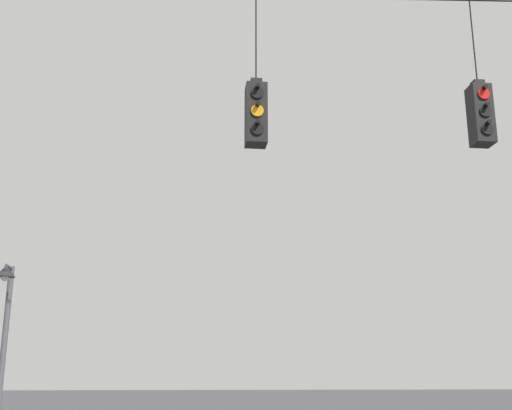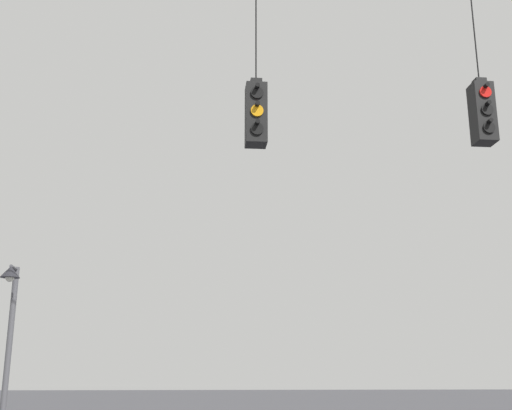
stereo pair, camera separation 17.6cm
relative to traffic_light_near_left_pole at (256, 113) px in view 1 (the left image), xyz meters
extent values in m
cylinder|color=black|center=(3.77, 0.01, 2.35)|extent=(2.57, 0.03, 0.17)
cube|color=black|center=(0.00, 0.01, -0.03)|extent=(0.34, 0.34, 1.03)
cube|color=black|center=(0.00, 0.01, 0.54)|extent=(0.19, 0.19, 0.10)
cylinder|color=black|center=(0.00, 0.01, 1.43)|extent=(0.02, 0.02, 1.70)
cylinder|color=black|center=(0.00, -0.18, 0.28)|extent=(0.20, 0.03, 0.20)
cylinder|color=black|center=(0.00, -0.22, 0.37)|extent=(0.07, 0.12, 0.07)
cylinder|color=orange|center=(0.00, -0.18, -0.03)|extent=(0.20, 0.03, 0.20)
cylinder|color=black|center=(0.00, -0.22, 0.06)|extent=(0.07, 0.12, 0.07)
cylinder|color=black|center=(0.00, -0.18, -0.34)|extent=(0.20, 0.03, 0.20)
cylinder|color=black|center=(0.00, -0.22, -0.25)|extent=(0.07, 0.12, 0.07)
cube|color=black|center=(3.81, 0.01, 0.15)|extent=(0.34, 0.34, 1.05)
cube|color=black|center=(3.81, 0.01, 0.73)|extent=(0.19, 0.19, 0.10)
cylinder|color=black|center=(3.81, 0.01, 1.56)|extent=(0.02, 0.02, 1.56)
cylinder|color=red|center=(3.81, -0.18, 0.47)|extent=(0.20, 0.03, 0.20)
cylinder|color=black|center=(3.81, -0.22, 0.56)|extent=(0.07, 0.12, 0.07)
cylinder|color=black|center=(3.81, -0.18, 0.15)|extent=(0.20, 0.03, 0.20)
cylinder|color=black|center=(3.81, -0.22, 0.24)|extent=(0.07, 0.12, 0.07)
cylinder|color=black|center=(3.81, -0.18, -0.16)|extent=(0.20, 0.03, 0.20)
cylinder|color=black|center=(3.81, -0.22, -0.07)|extent=(0.07, 0.12, 0.07)
cylinder|color=#515156|center=(-4.66, 4.28, -3.93)|extent=(0.12, 0.12, 4.14)
cylinder|color=#515156|center=(-4.66, 4.07, -1.91)|extent=(0.07, 0.43, 0.07)
cone|color=#232328|center=(-4.66, 3.85, -2.03)|extent=(0.39, 0.39, 0.24)
sphere|color=silver|center=(-4.66, 3.85, -2.15)|extent=(0.18, 0.18, 0.18)
camera|label=1|loc=(-1.10, -9.51, -4.12)|focal=45.00mm
camera|label=2|loc=(-0.92, -9.53, -4.12)|focal=45.00mm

